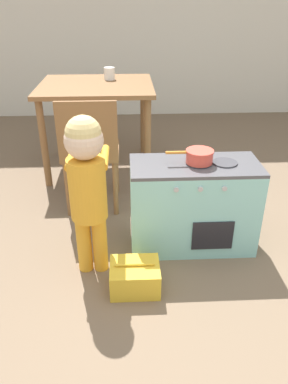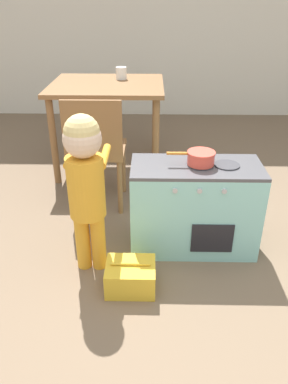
{
  "view_description": "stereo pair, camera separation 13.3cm",
  "coord_description": "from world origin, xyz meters",
  "px_view_note": "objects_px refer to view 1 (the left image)",
  "views": [
    {
      "loc": [
        -0.13,
        -1.07,
        1.44
      ],
      "look_at": [
        -0.03,
        0.82,
        0.42
      ],
      "focal_mm": 35.0,
      "sensor_mm": 36.0,
      "label": 1
    },
    {
      "loc": [
        0.01,
        -1.07,
        1.44
      ],
      "look_at": [
        -0.03,
        0.82,
        0.42
      ],
      "focal_mm": 35.0,
      "sensor_mm": 36.0,
      "label": 2
    }
  ],
  "objects_px": {
    "play_kitchen": "(193,205)",
    "cup_on_table": "(109,74)",
    "toy_pot": "(199,156)",
    "toy_basket": "(135,277)",
    "dining_chair_near": "(90,150)",
    "child_figure": "(87,177)",
    "dining_table": "(97,97)"
  },
  "relations": [
    {
      "from": "toy_pot",
      "to": "cup_on_table",
      "type": "bearing_deg",
      "value": 111.48
    },
    {
      "from": "play_kitchen",
      "to": "toy_basket",
      "type": "relative_size",
      "value": 2.85
    },
    {
      "from": "dining_chair_near",
      "to": "cup_on_table",
      "type": "bearing_deg",
      "value": 82.52
    },
    {
      "from": "play_kitchen",
      "to": "dining_table",
      "type": "bearing_deg",
      "value": 117.66
    },
    {
      "from": "child_figure",
      "to": "toy_basket",
      "type": "xyz_separation_m",
      "value": [
        0.24,
        -0.18,
        -0.52
      ]
    },
    {
      "from": "dining_chair_near",
      "to": "dining_table",
      "type": "bearing_deg",
      "value": 89.29
    },
    {
      "from": "play_kitchen",
      "to": "toy_basket",
      "type": "distance_m",
      "value": 0.58
    },
    {
      "from": "dining_chair_near",
      "to": "toy_pot",
      "type": "bearing_deg",
      "value": -36.02
    },
    {
      "from": "child_figure",
      "to": "dining_table",
      "type": "height_order",
      "value": "child_figure"
    },
    {
      "from": "toy_pot",
      "to": "dining_chair_near",
      "type": "bearing_deg",
      "value": 143.98
    },
    {
      "from": "toy_basket",
      "to": "dining_chair_near",
      "type": "distance_m",
      "value": 1.0
    },
    {
      "from": "play_kitchen",
      "to": "toy_pot",
      "type": "bearing_deg",
      "value": 1.69
    },
    {
      "from": "play_kitchen",
      "to": "toy_basket",
      "type": "height_order",
      "value": "play_kitchen"
    },
    {
      "from": "toy_pot",
      "to": "dining_table",
      "type": "distance_m",
      "value": 1.39
    },
    {
      "from": "toy_pot",
      "to": "toy_basket",
      "type": "distance_m",
      "value": 0.77
    },
    {
      "from": "dining_table",
      "to": "cup_on_table",
      "type": "xyz_separation_m",
      "value": [
        0.11,
        0.17,
        0.16
      ]
    },
    {
      "from": "play_kitchen",
      "to": "toy_pot",
      "type": "distance_m",
      "value": 0.33
    },
    {
      "from": "child_figure",
      "to": "dining_table",
      "type": "relative_size",
      "value": 0.97
    },
    {
      "from": "toy_basket",
      "to": "dining_chair_near",
      "type": "height_order",
      "value": "dining_chair_near"
    },
    {
      "from": "dining_table",
      "to": "dining_chair_near",
      "type": "height_order",
      "value": "dining_chair_near"
    },
    {
      "from": "play_kitchen",
      "to": "dining_chair_near",
      "type": "relative_size",
      "value": 0.91
    },
    {
      "from": "toy_pot",
      "to": "child_figure",
      "type": "bearing_deg",
      "value": -160.87
    },
    {
      "from": "play_kitchen",
      "to": "cup_on_table",
      "type": "relative_size",
      "value": 7.39
    },
    {
      "from": "toy_pot",
      "to": "toy_basket",
      "type": "xyz_separation_m",
      "value": [
        -0.39,
        -0.4,
        -0.53
      ]
    },
    {
      "from": "toy_basket",
      "to": "cup_on_table",
      "type": "distance_m",
      "value": 1.94
    },
    {
      "from": "play_kitchen",
      "to": "child_figure",
      "type": "height_order",
      "value": "child_figure"
    },
    {
      "from": "dining_table",
      "to": "child_figure",
      "type": "bearing_deg",
      "value": -88.61
    },
    {
      "from": "toy_pot",
      "to": "cup_on_table",
      "type": "relative_size",
      "value": 2.69
    },
    {
      "from": "toy_basket",
      "to": "cup_on_table",
      "type": "relative_size",
      "value": 2.59
    },
    {
      "from": "cup_on_table",
      "to": "child_figure",
      "type": "bearing_deg",
      "value": -92.67
    },
    {
      "from": "play_kitchen",
      "to": "toy_pot",
      "type": "height_order",
      "value": "toy_pot"
    },
    {
      "from": "play_kitchen",
      "to": "dining_table",
      "type": "distance_m",
      "value": 1.43
    }
  ]
}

